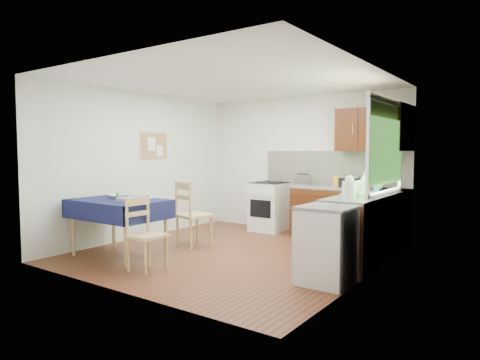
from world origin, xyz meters
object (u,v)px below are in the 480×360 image
Objects in this scene: chair_near at (145,231)px; kettle at (349,188)px; toaster at (303,180)px; dining_table at (119,207)px; dish_rack at (359,193)px; sandwich_press at (351,182)px; chair_far at (191,212)px.

chair_near is 2.63m from kettle.
toaster is 2.18m from kettle.
dining_table is 3.16× the size of dish_rack.
toaster is 1.77m from dish_rack.
dish_rack is (0.55, -1.14, -0.07)m from sandwich_press.
dining_table is 4.12× the size of sandwich_press.
kettle is at bearing -160.74° from chair_far.
chair_far is 1.35m from chair_near.
dish_rack is (2.85, 1.78, 0.21)m from dining_table.
chair_near is (0.84, -0.27, -0.22)m from dining_table.
dining_table is 1.44× the size of chair_near.
chair_near is at bearing 120.01° from chair_far.
sandwich_press is 1.27m from dish_rack.
sandwich_press is 0.77× the size of dish_rack.
chair_near is 3.55m from sandwich_press.
chair_far is 3.96× the size of toaster.
dining_table is 1.28× the size of chair_far.
dish_rack is at bearing 45.51° from dining_table.
chair_near is (0.38, -1.29, -0.06)m from chair_far.
chair_far is at bearing -179.37° from dish_rack.
dish_rack is at bearing -30.50° from toaster.
kettle is (2.45, 0.23, 0.48)m from chair_far.
sandwich_press reaches higher than chair_near.
dining_table is at bearing -165.08° from dish_rack.
dining_table is at bearing -156.78° from kettle.
dining_table is at bearing 74.05° from chair_near.
chair_far is 1.12× the size of chair_near.
sandwich_press reaches higher than dining_table.
kettle is at bearing -100.27° from dish_rack.
dish_rack reaches higher than sandwich_press.
toaster is at bearing 76.73° from dining_table.
dining_table is 3.73m from sandwich_press.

